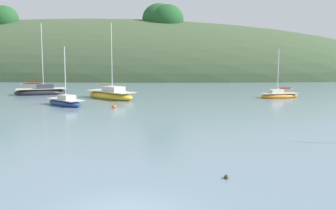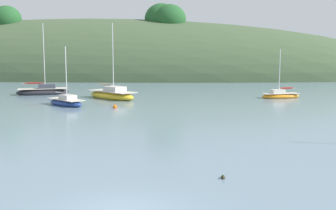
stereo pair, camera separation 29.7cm
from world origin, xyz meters
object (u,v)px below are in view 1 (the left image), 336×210
at_px(duck_straggler, 226,177).
at_px(mooring_buoy_outer, 114,107).
at_px(sailboat_cream_ketch, 41,91).
at_px(sailboat_white_near, 279,95).
at_px(sailboat_blue_center, 65,102).
at_px(sailboat_yellow_far, 111,95).

bearing_deg(duck_straggler, mooring_buoy_outer, 113.05).
relative_size(sailboat_cream_ketch, mooring_buoy_outer, 17.70).
bearing_deg(sailboat_white_near, sailboat_blue_center, -159.18).
xyz_separation_m(mooring_buoy_outer, duck_straggler, (9.49, -22.30, -0.07)).
relative_size(sailboat_yellow_far, sailboat_white_near, 1.51).
height_order(mooring_buoy_outer, duck_straggler, mooring_buoy_outer).
bearing_deg(sailboat_cream_ketch, sailboat_blue_center, -58.13).
height_order(sailboat_blue_center, duck_straggler, sailboat_blue_center).
relative_size(sailboat_white_near, mooring_buoy_outer, 11.33).
height_order(sailboat_white_near, duck_straggler, sailboat_white_near).
bearing_deg(sailboat_yellow_far, duck_straggler, -69.22).
height_order(sailboat_yellow_far, mooring_buoy_outer, sailboat_yellow_far).
bearing_deg(sailboat_blue_center, mooring_buoy_outer, -17.10).
relative_size(sailboat_cream_ketch, sailboat_blue_center, 1.52).
distance_m(sailboat_white_near, duck_straggler, 34.20).
distance_m(mooring_buoy_outer, duck_straggler, 24.24).
height_order(sailboat_cream_ketch, sailboat_yellow_far, sailboat_cream_ketch).
height_order(sailboat_white_near, mooring_buoy_outer, sailboat_white_near).
relative_size(sailboat_blue_center, duck_straggler, 14.83).
bearing_deg(mooring_buoy_outer, sailboat_blue_center, 162.90).
relative_size(sailboat_white_near, duck_straggler, 14.38).
xyz_separation_m(sailboat_yellow_far, mooring_buoy_outer, (2.15, -8.36, -0.33)).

